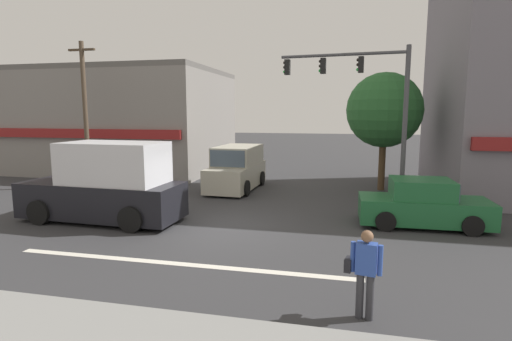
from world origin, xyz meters
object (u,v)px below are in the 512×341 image
object	(u,v)px
van_crossing_leftbound	(237,169)
pedestrian_foreground_with_bag	(365,269)
street_tree	(384,110)
sedan_parked_curbside	(423,205)
traffic_light_mast	(370,98)
box_truck_crossing_rightbound	(107,185)
utility_pole_near_left	(85,113)

from	to	relation	value
van_crossing_leftbound	pedestrian_foreground_with_bag	world-z (taller)	van_crossing_leftbound
street_tree	sedan_parked_curbside	distance (m)	7.04
traffic_light_mast	box_truck_crossing_rightbound	xyz separation A→B (m)	(-8.85, -4.01, -3.05)
sedan_parked_curbside	pedestrian_foreground_with_bag	xyz separation A→B (m)	(-2.15, -6.64, 0.24)
van_crossing_leftbound	pedestrian_foreground_with_bag	bearing A→B (deg)	-64.24
sedan_parked_curbside	utility_pole_near_left	bearing A→B (deg)	166.24
utility_pole_near_left	pedestrian_foreground_with_bag	distance (m)	16.78
pedestrian_foreground_with_bag	box_truck_crossing_rightbound	bearing A→B (deg)	149.62
street_tree	van_crossing_leftbound	world-z (taller)	street_tree
traffic_light_mast	utility_pole_near_left	bearing A→B (deg)	174.08
utility_pole_near_left	van_crossing_leftbound	world-z (taller)	utility_pole_near_left
sedan_parked_curbside	van_crossing_leftbound	bearing A→B (deg)	147.41
street_tree	pedestrian_foreground_with_bag	world-z (taller)	street_tree
street_tree	utility_pole_near_left	world-z (taller)	utility_pole_near_left
sedan_parked_curbside	van_crossing_leftbound	size ratio (longest dim) A/B	0.89
box_truck_crossing_rightbound	sedan_parked_curbside	bearing A→B (deg)	9.18
traffic_light_mast	sedan_parked_curbside	bearing A→B (deg)	-53.50
utility_pole_near_left	pedestrian_foreground_with_bag	world-z (taller)	utility_pole_near_left
street_tree	utility_pole_near_left	bearing A→B (deg)	-169.82
box_truck_crossing_rightbound	van_crossing_leftbound	bearing A→B (deg)	67.02
traffic_light_mast	street_tree	bearing A→B (deg)	77.28
street_tree	box_truck_crossing_rightbound	bearing A→B (deg)	-140.74
street_tree	traffic_light_mast	distance (m)	4.08
box_truck_crossing_rightbound	traffic_light_mast	bearing A→B (deg)	24.38
street_tree	box_truck_crossing_rightbound	size ratio (longest dim) A/B	0.99
street_tree	box_truck_crossing_rightbound	xyz separation A→B (m)	(-9.74, -7.96, -2.59)
utility_pole_near_left	street_tree	bearing A→B (deg)	10.18
street_tree	box_truck_crossing_rightbound	distance (m)	12.85
traffic_light_mast	pedestrian_foreground_with_bag	distance (m)	9.56
sedan_parked_curbside	pedestrian_foreground_with_bag	bearing A→B (deg)	-107.94
sedan_parked_curbside	box_truck_crossing_rightbound	distance (m)	10.71
sedan_parked_curbside	pedestrian_foreground_with_bag	size ratio (longest dim) A/B	2.47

